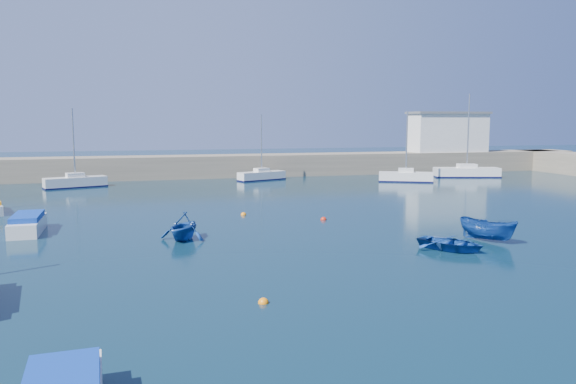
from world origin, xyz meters
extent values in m
plane|color=#0C2534|center=(0.00, 0.00, 0.00)|extent=(220.00, 220.00, 0.00)
cube|color=#726957|center=(0.00, 46.00, 1.30)|extent=(96.00, 4.50, 2.60)
cube|color=silver|center=(30.00, 46.00, 5.10)|extent=(10.00, 4.00, 5.00)
cube|color=silver|center=(-16.06, 38.75, 0.53)|extent=(6.23, 3.57, 1.07)
cylinder|color=#B7BABC|center=(-16.06, 38.75, 4.52)|extent=(0.16, 0.16, 6.91)
cube|color=silver|center=(3.64, 40.86, 0.49)|extent=(5.78, 3.47, 0.99)
cylinder|color=#B7BABC|center=(3.64, 40.86, 4.20)|extent=(0.15, 0.15, 6.43)
cube|color=silver|center=(18.80, 35.32, 0.54)|extent=(5.98, 3.92, 1.07)
cylinder|color=#B7BABC|center=(18.80, 35.32, 4.42)|extent=(0.16, 0.16, 6.70)
cube|color=silver|center=(28.23, 38.26, 0.57)|extent=(7.90, 3.96, 1.13)
cylinder|color=#B7BABC|center=(28.23, 38.26, 5.51)|extent=(0.16, 0.16, 8.75)
cube|color=silver|center=(-16.24, 15.09, 0.42)|extent=(1.78, 4.71, 0.83)
cube|color=navy|center=(-16.24, 15.09, 0.99)|extent=(1.66, 3.54, 0.31)
imported|color=navy|center=(6.20, 4.52, 0.36)|extent=(4.06, 4.31, 0.73)
imported|color=navy|center=(-7.22, 10.61, 0.80)|extent=(3.75, 3.91, 1.59)
imported|color=navy|center=(9.36, 5.94, 0.67)|extent=(2.78, 3.65, 1.33)
sphere|color=orange|center=(-5.12, -1.46, 0.00)|extent=(0.41, 0.41, 0.41)
sphere|color=#B81F0D|center=(2.53, 14.77, 0.00)|extent=(0.43, 0.43, 0.43)
sphere|color=orange|center=(-2.45, 18.08, 0.00)|extent=(0.41, 0.41, 0.41)
camera|label=1|loc=(-9.29, -21.30, 6.78)|focal=35.00mm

